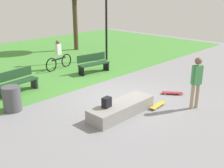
{
  "coord_description": "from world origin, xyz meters",
  "views": [
    {
      "loc": [
        -7.11,
        -6.51,
        3.83
      ],
      "look_at": [
        -1.09,
        -0.69,
        0.95
      ],
      "focal_mm": 43.58,
      "sensor_mm": 36.0,
      "label": 1
    }
  ],
  "objects_px": {
    "park_bench_near_lamppost": "(17,81)",
    "trash_bin": "(12,99)",
    "concrete_ledge": "(122,109)",
    "skater_performing_trick": "(197,79)",
    "backpack_on_ledge": "(107,102)",
    "skateboard_spare": "(172,93)",
    "park_bench_by_oak": "(93,63)",
    "lamp_post": "(106,8)",
    "cyclist_on_bicycle": "(59,57)",
    "skateboard_by_ledge": "(158,105)"
  },
  "relations": [
    {
      "from": "skateboard_spare",
      "to": "park_bench_near_lamppost",
      "type": "bearing_deg",
      "value": 132.13
    },
    {
      "from": "concrete_ledge",
      "to": "park_bench_by_oak",
      "type": "height_order",
      "value": "park_bench_by_oak"
    },
    {
      "from": "backpack_on_ledge",
      "to": "trash_bin",
      "type": "distance_m",
      "value": 3.25
    },
    {
      "from": "park_bench_by_oak",
      "to": "trash_bin",
      "type": "xyz_separation_m",
      "value": [
        -4.93,
        -1.41,
        -0.06
      ]
    },
    {
      "from": "backpack_on_ledge",
      "to": "lamp_post",
      "type": "bearing_deg",
      "value": 37.85
    },
    {
      "from": "trash_bin",
      "to": "lamp_post",
      "type": "bearing_deg",
      "value": 21.05
    },
    {
      "from": "park_bench_by_oak",
      "to": "cyclist_on_bicycle",
      "type": "height_order",
      "value": "cyclist_on_bicycle"
    },
    {
      "from": "skateboard_spare",
      "to": "cyclist_on_bicycle",
      "type": "bearing_deg",
      "value": 98.23
    },
    {
      "from": "skateboard_spare",
      "to": "park_bench_near_lamppost",
      "type": "height_order",
      "value": "park_bench_near_lamppost"
    },
    {
      "from": "skateboard_by_ledge",
      "to": "park_bench_near_lamppost",
      "type": "distance_m",
      "value": 5.51
    },
    {
      "from": "park_bench_by_oak",
      "to": "concrete_ledge",
      "type": "bearing_deg",
      "value": -121.63
    },
    {
      "from": "concrete_ledge",
      "to": "skateboard_by_ledge",
      "type": "bearing_deg",
      "value": -20.4
    },
    {
      "from": "backpack_on_ledge",
      "to": "concrete_ledge",
      "type": "bearing_deg",
      "value": -17.29
    },
    {
      "from": "skateboard_by_ledge",
      "to": "backpack_on_ledge",
      "type": "bearing_deg",
      "value": 162.64
    },
    {
      "from": "skater_performing_trick",
      "to": "skateboard_spare",
      "type": "bearing_deg",
      "value": 63.34
    },
    {
      "from": "cyclist_on_bicycle",
      "to": "park_bench_near_lamppost",
      "type": "bearing_deg",
      "value": -151.98
    },
    {
      "from": "park_bench_by_oak",
      "to": "park_bench_near_lamppost",
      "type": "distance_m",
      "value": 3.96
    },
    {
      "from": "concrete_ledge",
      "to": "lamp_post",
      "type": "bearing_deg",
      "value": 48.85
    },
    {
      "from": "backpack_on_ledge",
      "to": "park_bench_near_lamppost",
      "type": "height_order",
      "value": "park_bench_near_lamppost"
    },
    {
      "from": "concrete_ledge",
      "to": "lamp_post",
      "type": "height_order",
      "value": "lamp_post"
    },
    {
      "from": "lamp_post",
      "to": "trash_bin",
      "type": "bearing_deg",
      "value": -158.95
    },
    {
      "from": "backpack_on_ledge",
      "to": "skater_performing_trick",
      "type": "xyz_separation_m",
      "value": [
        2.69,
        -1.54,
        0.48
      ]
    },
    {
      "from": "trash_bin",
      "to": "skateboard_by_ledge",
      "type": "bearing_deg",
      "value": -42.55
    },
    {
      "from": "skateboard_spare",
      "to": "skater_performing_trick",
      "type": "bearing_deg",
      "value": -116.66
    },
    {
      "from": "backpack_on_ledge",
      "to": "skateboard_spare",
      "type": "distance_m",
      "value": 3.37
    },
    {
      "from": "skateboard_by_ledge",
      "to": "park_bench_by_oak",
      "type": "bearing_deg",
      "value": 74.83
    },
    {
      "from": "concrete_ledge",
      "to": "skateboard_by_ledge",
      "type": "relative_size",
      "value": 3.0
    },
    {
      "from": "skateboard_by_ledge",
      "to": "skateboard_spare",
      "type": "distance_m",
      "value": 1.43
    },
    {
      "from": "concrete_ledge",
      "to": "backpack_on_ledge",
      "type": "xyz_separation_m",
      "value": [
        -0.58,
        0.1,
        0.37
      ]
    },
    {
      "from": "skateboard_by_ledge",
      "to": "park_bench_by_oak",
      "type": "xyz_separation_m",
      "value": [
        1.29,
        4.75,
        0.42
      ]
    },
    {
      "from": "backpack_on_ledge",
      "to": "trash_bin",
      "type": "bearing_deg",
      "value": 114.91
    },
    {
      "from": "skater_performing_trick",
      "to": "park_bench_near_lamppost",
      "type": "xyz_separation_m",
      "value": [
        -3.45,
        5.75,
        -0.57
      ]
    },
    {
      "from": "concrete_ledge",
      "to": "park_bench_near_lamppost",
      "type": "xyz_separation_m",
      "value": [
        -1.34,
        4.31,
        0.27
      ]
    },
    {
      "from": "park_bench_near_lamppost",
      "to": "lamp_post",
      "type": "bearing_deg",
      "value": 11.89
    },
    {
      "from": "park_bench_near_lamppost",
      "to": "lamp_post",
      "type": "height_order",
      "value": "lamp_post"
    },
    {
      "from": "park_bench_near_lamppost",
      "to": "trash_bin",
      "type": "bearing_deg",
      "value": -123.44
    },
    {
      "from": "park_bench_near_lamppost",
      "to": "skateboard_by_ledge",
      "type": "bearing_deg",
      "value": -60.9
    },
    {
      "from": "backpack_on_ledge",
      "to": "park_bench_by_oak",
      "type": "relative_size",
      "value": 0.19
    },
    {
      "from": "skateboard_spare",
      "to": "park_bench_by_oak",
      "type": "xyz_separation_m",
      "value": [
        -0.12,
        4.45,
        0.42
      ]
    },
    {
      "from": "lamp_post",
      "to": "park_bench_by_oak",
      "type": "bearing_deg",
      "value": -149.13
    },
    {
      "from": "cyclist_on_bicycle",
      "to": "trash_bin",
      "type": "bearing_deg",
      "value": -142.73
    },
    {
      "from": "skater_performing_trick",
      "to": "trash_bin",
      "type": "height_order",
      "value": "skater_performing_trick"
    },
    {
      "from": "skater_performing_trick",
      "to": "trash_bin",
      "type": "xyz_separation_m",
      "value": [
        -4.42,
        4.29,
        -0.63
      ]
    },
    {
      "from": "skateboard_spare",
      "to": "lamp_post",
      "type": "height_order",
      "value": "lamp_post"
    },
    {
      "from": "skateboard_by_ledge",
      "to": "trash_bin",
      "type": "bearing_deg",
      "value": 137.45
    },
    {
      "from": "skater_performing_trick",
      "to": "park_bench_near_lamppost",
      "type": "relative_size",
      "value": 1.08
    },
    {
      "from": "skater_performing_trick",
      "to": "trash_bin",
      "type": "distance_m",
      "value": 6.19
    },
    {
      "from": "lamp_post",
      "to": "skateboard_spare",
      "type": "bearing_deg",
      "value": -110.52
    },
    {
      "from": "lamp_post",
      "to": "backpack_on_ledge",
      "type": "bearing_deg",
      "value": -134.85
    },
    {
      "from": "park_bench_by_oak",
      "to": "trash_bin",
      "type": "bearing_deg",
      "value": -164.05
    }
  ]
}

